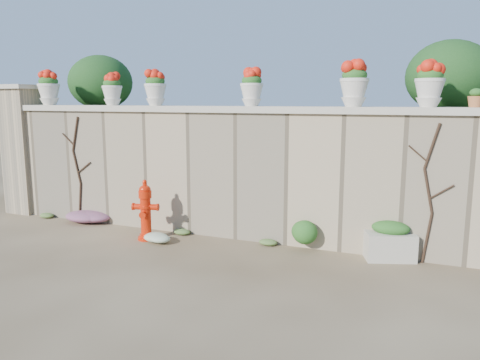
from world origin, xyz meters
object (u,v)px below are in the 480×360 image
at_px(planter_box, 390,242).
at_px(urn_pot_0, 49,88).
at_px(fire_hydrant, 146,210).
at_px(terracotta_pot, 476,99).

height_order(planter_box, urn_pot_0, urn_pot_0).
distance_m(fire_hydrant, terracotta_pot, 4.97).
height_order(planter_box, terracotta_pot, terracotta_pot).
relative_size(planter_box, urn_pot_0, 1.20).
bearing_deg(fire_hydrant, terracotta_pot, -5.86).
relative_size(planter_box, terracotta_pot, 3.19).
relative_size(fire_hydrant, urn_pot_0, 1.53).
xyz_separation_m(urn_pot_0, terracotta_pot, (7.14, 0.00, -0.20)).
bearing_deg(terracotta_pot, planter_box, -165.04).
height_order(fire_hydrant, terracotta_pot, terracotta_pot).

